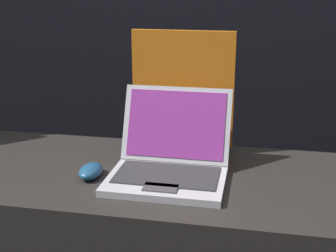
% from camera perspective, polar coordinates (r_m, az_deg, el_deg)
% --- Properties ---
extents(laptop_middle, '(0.33, 0.33, 0.24)m').
position_cam_1_polar(laptop_middle, '(1.37, 0.26, -3.88)').
color(laptop_middle, '#B7B7BC').
rests_on(laptop_middle, display_counter).
extents(mouse_middle, '(0.06, 0.10, 0.04)m').
position_cam_1_polar(mouse_middle, '(1.39, -9.39, -5.43)').
color(mouse_middle, navy).
rests_on(mouse_middle, display_counter).
extents(promo_stand_middle, '(0.33, 0.07, 0.40)m').
position_cam_1_polar(promo_stand_middle, '(1.53, 1.81, 3.71)').
color(promo_stand_middle, black).
rests_on(promo_stand_middle, display_counter).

